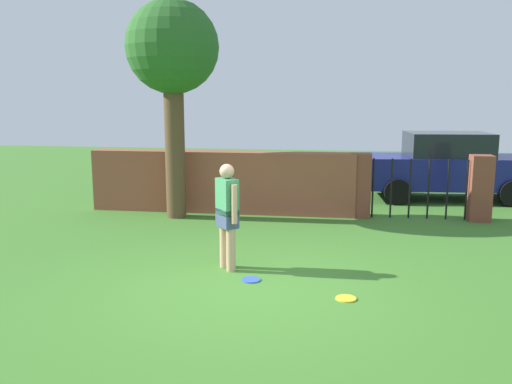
{
  "coord_description": "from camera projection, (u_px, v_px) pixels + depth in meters",
  "views": [
    {
      "loc": [
        1.13,
        -6.84,
        2.58
      ],
      "look_at": [
        -0.26,
        1.99,
        1.0
      ],
      "focal_mm": 37.33,
      "sensor_mm": 36.0,
      "label": 1
    }
  ],
  "objects": [
    {
      "name": "fence_gate",
      "position": [
        419.0,
        187.0,
        11.45
      ],
      "size": [
        2.93,
        0.44,
        1.4
      ],
      "color": "brown",
      "rests_on": "ground"
    },
    {
      "name": "ground_plane",
      "position": [
        252.0,
        289.0,
        7.28
      ],
      "size": [
        40.0,
        40.0,
        0.0
      ],
      "primitive_type": "plane",
      "color": "#3D7528"
    },
    {
      "name": "car",
      "position": [
        446.0,
        166.0,
        13.63
      ],
      "size": [
        4.32,
        2.17,
        1.72
      ],
      "rotation": [
        0.0,
        0.0,
        0.08
      ],
      "color": "navy",
      "rests_on": "ground"
    },
    {
      "name": "person",
      "position": [
        227.0,
        212.0,
        7.99
      ],
      "size": [
        0.4,
        0.44,
        1.62
      ],
      "rotation": [
        0.0,
        0.0,
        2.26
      ],
      "color": "tan",
      "rests_on": "ground"
    },
    {
      "name": "brick_wall",
      "position": [
        222.0,
        182.0,
        12.11
      ],
      "size": [
        6.02,
        0.5,
        1.39
      ],
      "primitive_type": "cube",
      "color": "brown",
      "rests_on": "ground"
    },
    {
      "name": "tree",
      "position": [
        172.0,
        54.0,
        11.12
      ],
      "size": [
        1.96,
        1.96,
        4.62
      ],
      "color": "brown",
      "rests_on": "ground"
    },
    {
      "name": "frisbee_blue",
      "position": [
        251.0,
        280.0,
        7.63
      ],
      "size": [
        0.27,
        0.27,
        0.02
      ],
      "primitive_type": "cylinder",
      "color": "blue",
      "rests_on": "ground"
    },
    {
      "name": "frisbee_yellow",
      "position": [
        346.0,
        298.0,
        6.92
      ],
      "size": [
        0.27,
        0.27,
        0.02
      ],
      "primitive_type": "cylinder",
      "color": "yellow",
      "rests_on": "ground"
    }
  ]
}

